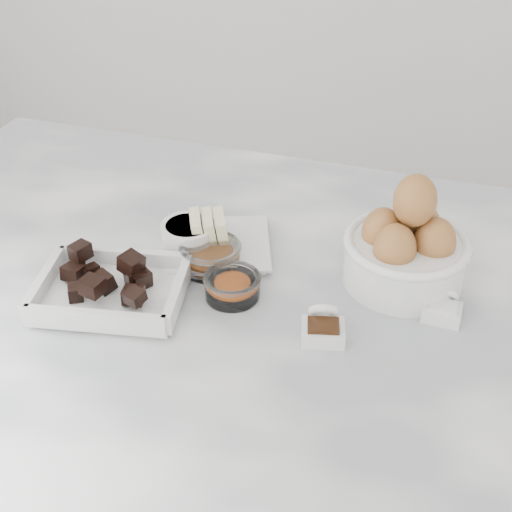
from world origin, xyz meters
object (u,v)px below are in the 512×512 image
(chocolate_dish, at_px, (111,287))
(sugar_ramekin, at_px, (189,237))
(butter_plate, at_px, (218,239))
(egg_bowl, at_px, (406,248))
(honey_bowl, at_px, (211,256))
(vanilla_spoon, at_px, (323,327))
(zest_bowl, at_px, (232,285))
(salt_spoon, at_px, (443,307))

(chocolate_dish, relative_size, sugar_ramekin, 2.73)
(butter_plate, bearing_deg, sugar_ramekin, -155.64)
(egg_bowl, height_order, honey_bowl, egg_bowl)
(honey_bowl, distance_m, vanilla_spoon, 0.21)
(butter_plate, bearing_deg, egg_bowl, 2.11)
(chocolate_dish, relative_size, zest_bowl, 2.79)
(salt_spoon, bearing_deg, vanilla_spoon, -148.19)
(chocolate_dish, bearing_deg, honey_bowl, 48.15)
(vanilla_spoon, bearing_deg, salt_spoon, 31.81)
(butter_plate, relative_size, egg_bowl, 1.09)
(sugar_ramekin, height_order, egg_bowl, egg_bowl)
(salt_spoon, bearing_deg, honey_bowl, 178.60)
(egg_bowl, distance_m, zest_bowl, 0.24)
(sugar_ramekin, xyz_separation_m, salt_spoon, (0.36, -0.03, -0.01))
(honey_bowl, distance_m, zest_bowl, 0.07)
(vanilla_spoon, height_order, salt_spoon, vanilla_spoon)
(chocolate_dish, height_order, salt_spoon, chocolate_dish)
(egg_bowl, xyz_separation_m, honey_bowl, (-0.26, -0.05, -0.03))
(sugar_ramekin, bearing_deg, salt_spoon, -5.12)
(zest_bowl, height_order, vanilla_spoon, vanilla_spoon)
(chocolate_dish, xyz_separation_m, salt_spoon, (0.42, 0.10, -0.01))
(butter_plate, relative_size, honey_bowl, 2.13)
(salt_spoon, bearing_deg, butter_plate, 171.31)
(egg_bowl, bearing_deg, salt_spoon, -44.94)
(chocolate_dish, distance_m, zest_bowl, 0.16)
(sugar_ramekin, relative_size, zest_bowl, 1.02)
(vanilla_spoon, bearing_deg, butter_plate, 144.40)
(sugar_ramekin, height_order, honey_bowl, sugar_ramekin)
(honey_bowl, bearing_deg, zest_bowl, -46.43)
(egg_bowl, relative_size, vanilla_spoon, 2.30)
(chocolate_dish, bearing_deg, sugar_ramekin, 67.62)
(butter_plate, relative_size, salt_spoon, 3.13)
(sugar_ramekin, distance_m, honey_bowl, 0.05)
(zest_bowl, bearing_deg, vanilla_spoon, -16.58)
(egg_bowl, xyz_separation_m, zest_bowl, (-0.21, -0.10, -0.03))
(butter_plate, xyz_separation_m, salt_spoon, (0.32, -0.05, -0.01))
(butter_plate, height_order, sugar_ramekin, butter_plate)
(butter_plate, height_order, zest_bowl, butter_plate)
(zest_bowl, distance_m, salt_spoon, 0.27)
(chocolate_dish, xyz_separation_m, vanilla_spoon, (0.28, 0.02, -0.01))
(egg_bowl, relative_size, honey_bowl, 1.95)
(chocolate_dish, bearing_deg, butter_plate, 58.38)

